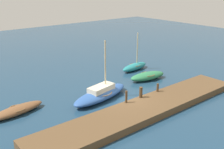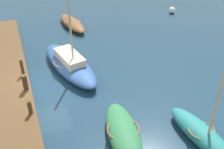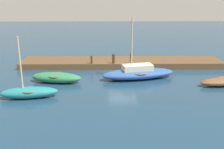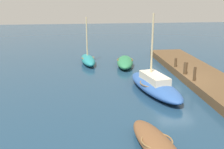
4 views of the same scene
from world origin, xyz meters
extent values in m
plane|color=navy|center=(0.00, 0.00, 0.00)|extent=(84.00, 84.00, 0.00)
cube|color=brown|center=(0.00, -2.30, 0.28)|extent=(19.32, 3.22, 0.56)
ellipsoid|color=brown|center=(-7.82, 3.63, 0.31)|extent=(4.44, 1.87, 0.63)
torus|color=olive|center=(-7.82, 3.63, 0.49)|extent=(1.48, 1.48, 0.07)
ellipsoid|color=#2D569E|center=(-1.20, 1.87, 0.42)|extent=(6.34, 3.06, 0.84)
torus|color=olive|center=(-1.20, 1.87, 0.65)|extent=(2.29, 2.29, 0.07)
cube|color=beige|center=(-1.12, 1.89, 0.93)|extent=(2.62, 1.56, 0.53)
cylinder|color=#C6B284|center=(-0.60, 2.00, 2.85)|extent=(0.12, 0.12, 4.35)
ellipsoid|color=teal|center=(6.66, 5.94, 0.38)|extent=(3.96, 1.59, 0.75)
torus|color=olive|center=(6.66, 5.94, 0.58)|extent=(1.33, 1.33, 0.07)
cylinder|color=#C6B284|center=(7.04, 5.99, 2.41)|extent=(0.12, 0.12, 3.61)
ellipsoid|color=#2D7A4C|center=(5.41, 2.73, 0.40)|extent=(4.20, 1.99, 0.80)
torus|color=olive|center=(5.41, 2.73, 0.62)|extent=(1.66, 1.66, 0.07)
cylinder|color=#47331E|center=(-0.80, -0.94, 1.05)|extent=(0.18, 0.18, 0.98)
cylinder|color=#47331E|center=(0.79, -0.94, 1.01)|extent=(0.27, 0.27, 0.90)
cylinder|color=#47331E|center=(2.82, -0.94, 0.91)|extent=(0.19, 0.19, 0.71)
sphere|color=silver|center=(-7.67, 13.11, 0.30)|extent=(0.59, 0.59, 0.59)
camera|label=1|loc=(-13.97, -15.39, 9.57)|focal=43.67mm
camera|label=2|loc=(13.47, -0.84, 9.23)|focal=44.10mm
camera|label=3|loc=(1.26, 22.90, 6.96)|focal=42.81mm
camera|label=4|loc=(-16.94, 6.51, 6.10)|focal=42.48mm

